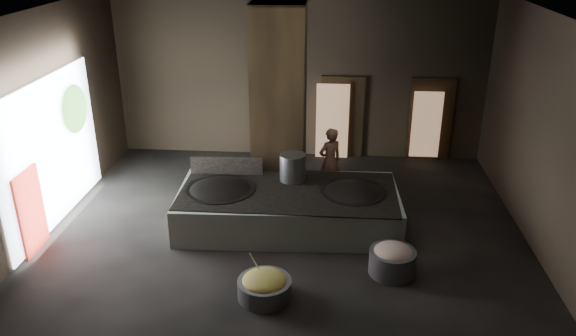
# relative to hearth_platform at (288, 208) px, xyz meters

# --- Properties ---
(floor) EXTENTS (10.00, 9.00, 0.10)m
(floor) POSITION_rel_hearth_platform_xyz_m (-0.04, -0.31, -0.45)
(floor) COLOR black
(floor) RESTS_ON ground
(ceiling) EXTENTS (10.00, 9.00, 0.10)m
(ceiling) POSITION_rel_hearth_platform_xyz_m (-0.04, -0.31, 4.15)
(ceiling) COLOR black
(ceiling) RESTS_ON back_wall
(back_wall) EXTENTS (10.00, 0.10, 4.50)m
(back_wall) POSITION_rel_hearth_platform_xyz_m (-0.04, 4.24, 1.85)
(back_wall) COLOR black
(back_wall) RESTS_ON ground
(front_wall) EXTENTS (10.00, 0.10, 4.50)m
(front_wall) POSITION_rel_hearth_platform_xyz_m (-0.04, -4.86, 1.85)
(front_wall) COLOR black
(front_wall) RESTS_ON ground
(left_wall) EXTENTS (0.10, 9.00, 4.50)m
(left_wall) POSITION_rel_hearth_platform_xyz_m (-5.09, -0.31, 1.85)
(left_wall) COLOR black
(left_wall) RESTS_ON ground
(right_wall) EXTENTS (0.10, 9.00, 4.50)m
(right_wall) POSITION_rel_hearth_platform_xyz_m (5.01, -0.31, 1.85)
(right_wall) COLOR black
(right_wall) RESTS_ON ground
(pillar) EXTENTS (1.20, 1.20, 4.50)m
(pillar) POSITION_rel_hearth_platform_xyz_m (-0.34, 1.59, 1.85)
(pillar) COLOR black
(pillar) RESTS_ON ground
(hearth_platform) EXTENTS (4.74, 2.40, 0.81)m
(hearth_platform) POSITION_rel_hearth_platform_xyz_m (0.00, 0.00, 0.00)
(hearth_platform) COLOR silver
(hearth_platform) RESTS_ON ground
(platform_cap) EXTENTS (4.55, 2.19, 0.03)m
(platform_cap) POSITION_rel_hearth_platform_xyz_m (0.00, 0.00, 0.41)
(platform_cap) COLOR black
(platform_cap) RESTS_ON hearth_platform
(wok_left) EXTENTS (1.47, 1.47, 0.40)m
(wok_left) POSITION_rel_hearth_platform_xyz_m (-1.45, -0.05, 0.35)
(wok_left) COLOR black
(wok_left) RESTS_ON hearth_platform
(wok_left_rim) EXTENTS (1.50, 1.50, 0.05)m
(wok_left_rim) POSITION_rel_hearth_platform_xyz_m (-1.45, -0.05, 0.42)
(wok_left_rim) COLOR black
(wok_left_rim) RESTS_ON hearth_platform
(wok_right) EXTENTS (1.37, 1.37, 0.38)m
(wok_right) POSITION_rel_hearth_platform_xyz_m (1.35, 0.05, 0.35)
(wok_right) COLOR black
(wok_right) RESTS_ON hearth_platform
(wok_right_rim) EXTENTS (1.40, 1.40, 0.05)m
(wok_right_rim) POSITION_rel_hearth_platform_xyz_m (1.35, 0.05, 0.42)
(wok_right_rim) COLOR black
(wok_right_rim) RESTS_ON hearth_platform
(stock_pot) EXTENTS (0.57, 0.57, 0.61)m
(stock_pot) POSITION_rel_hearth_platform_xyz_m (0.05, 0.55, 0.73)
(stock_pot) COLOR gray
(stock_pot) RESTS_ON hearth_platform
(splash_guard) EXTENTS (1.62, 0.12, 0.40)m
(splash_guard) POSITION_rel_hearth_platform_xyz_m (-1.45, 0.75, 0.63)
(splash_guard) COLOR black
(splash_guard) RESTS_ON hearth_platform
(cook) EXTENTS (0.72, 0.65, 1.66)m
(cook) POSITION_rel_hearth_platform_xyz_m (0.86, 1.68, 0.43)
(cook) COLOR #9D6950
(cook) RESTS_ON ground
(veg_basin) EXTENTS (1.02, 1.02, 0.35)m
(veg_basin) POSITION_rel_hearth_platform_xyz_m (-0.20, -2.62, -0.23)
(veg_basin) COLOR slate
(veg_basin) RESTS_ON ground
(veg_fill) EXTENTS (0.77, 0.77, 0.24)m
(veg_fill) POSITION_rel_hearth_platform_xyz_m (-0.20, -2.62, -0.05)
(veg_fill) COLOR #8EAD53
(veg_fill) RESTS_ON veg_basin
(ladle) EXTENTS (0.21, 0.34, 0.67)m
(ladle) POSITION_rel_hearth_platform_xyz_m (-0.35, -2.47, 0.15)
(ladle) COLOR gray
(ladle) RESTS_ON veg_basin
(meat_basin) EXTENTS (1.12, 1.12, 0.47)m
(meat_basin) POSITION_rel_hearth_platform_xyz_m (2.07, -1.69, -0.17)
(meat_basin) COLOR slate
(meat_basin) RESTS_ON ground
(meat_fill) EXTENTS (0.72, 0.72, 0.27)m
(meat_fill) POSITION_rel_hearth_platform_xyz_m (2.07, -1.69, 0.05)
(meat_fill) COLOR tan
(meat_fill) RESTS_ON meat_basin
(doorway_near) EXTENTS (1.18, 0.08, 2.38)m
(doorway_near) POSITION_rel_hearth_platform_xyz_m (1.16, 4.14, 0.70)
(doorway_near) COLOR black
(doorway_near) RESTS_ON ground
(doorway_near_glow) EXTENTS (0.89, 0.04, 2.11)m
(doorway_near_glow) POSITION_rel_hearth_platform_xyz_m (0.89, 4.02, 0.65)
(doorway_near_glow) COLOR #8C6647
(doorway_near_glow) RESTS_ON ground
(doorway_far) EXTENTS (1.18, 0.08, 2.38)m
(doorway_far) POSITION_rel_hearth_platform_xyz_m (3.56, 4.14, 0.70)
(doorway_far) COLOR black
(doorway_far) RESTS_ON ground
(doorway_far_glow) EXTENTS (0.78, 0.04, 1.84)m
(doorway_far_glow) POSITION_rel_hearth_platform_xyz_m (3.42, 3.93, 0.65)
(doorway_far_glow) COLOR #8C6647
(doorway_far_glow) RESTS_ON ground
(left_opening) EXTENTS (0.04, 4.20, 3.10)m
(left_opening) POSITION_rel_hearth_platform_xyz_m (-4.99, -0.11, 1.20)
(left_opening) COLOR white
(left_opening) RESTS_ON ground
(pavilion_sliver) EXTENTS (0.05, 0.90, 1.70)m
(pavilion_sliver) POSITION_rel_hearth_platform_xyz_m (-4.92, -1.41, 0.45)
(pavilion_sliver) COLOR maroon
(pavilion_sliver) RESTS_ON ground
(tree_silhouette) EXTENTS (0.28, 1.10, 1.10)m
(tree_silhouette) POSITION_rel_hearth_platform_xyz_m (-4.89, 0.99, 1.80)
(tree_silhouette) COLOR #194714
(tree_silhouette) RESTS_ON left_opening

